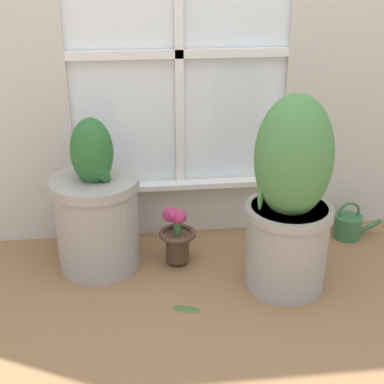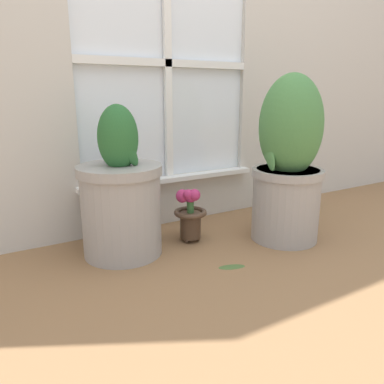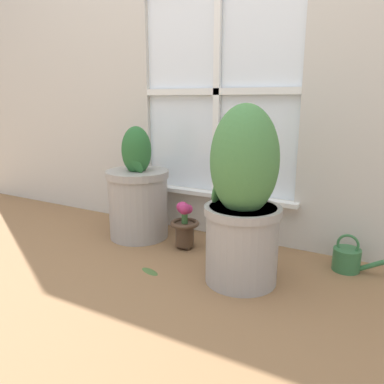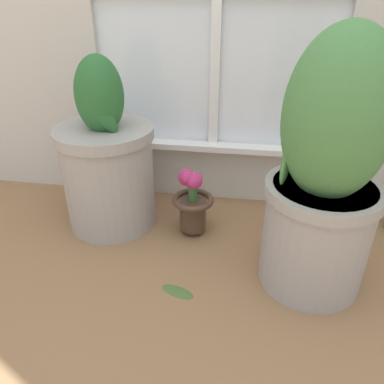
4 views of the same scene
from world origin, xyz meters
The scene contains 6 objects.
ground_plane centered at (0.00, 0.00, 0.00)m, with size 10.00×10.00×0.00m, color olive.
potted_plant_left centered at (-0.36, 0.37, 0.25)m, with size 0.35×0.35×0.64m.
potted_plant_right centered at (0.36, 0.14, 0.36)m, with size 0.33×0.33×0.77m.
flower_vase centered at (-0.04, 0.35, 0.14)m, with size 0.15×0.15×0.26m.
watering_can centered at (0.76, 0.48, 0.06)m, with size 0.22×0.13×0.18m.
fallen_leaf centered at (-0.04, 0.02, 0.00)m, with size 0.12×0.08×0.01m.
Camera 1 is at (-0.20, -1.59, 1.21)m, focal length 50.00 mm.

